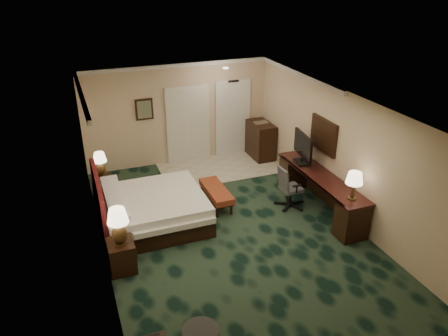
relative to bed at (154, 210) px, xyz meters
name	(u,v)px	position (x,y,z in m)	size (l,w,h in m)	color
floor	(230,231)	(1.37, -0.83, -0.33)	(5.00, 7.50, 0.00)	black
ceiling	(231,104)	(1.37, -0.83, 2.37)	(5.00, 7.50, 0.00)	silver
wall_back	(178,114)	(1.37, 2.92, 1.02)	(5.00, 0.00, 2.70)	beige
wall_front	(344,299)	(1.37, -4.58, 1.02)	(5.00, 0.00, 2.70)	beige
wall_left	(97,194)	(-1.13, -0.83, 1.02)	(0.00, 7.50, 2.70)	beige
wall_right	(340,154)	(3.87, -0.83, 1.02)	(0.00, 7.50, 2.70)	beige
crown_molding	(231,107)	(1.37, -0.83, 2.32)	(5.00, 7.50, 0.10)	white
tile_patch	(221,168)	(2.27, 2.07, -0.32)	(3.20, 1.70, 0.01)	beige
headboard	(99,200)	(-1.07, 0.17, 0.37)	(0.12, 2.00, 1.40)	#4D1018
entry_door	(233,119)	(2.92, 2.89, 0.72)	(1.02, 0.06, 2.18)	white
closet_doors	(188,124)	(1.62, 2.88, 0.72)	(1.20, 0.06, 2.10)	beige
wall_art	(144,109)	(0.47, 2.88, 1.27)	(0.45, 0.06, 0.55)	#51675B
wall_mirror	(324,135)	(3.83, -0.23, 1.22)	(0.05, 0.95, 0.75)	white
bed	(154,210)	(0.00, 0.00, 0.00)	(2.06, 1.91, 0.65)	white
nightstand_near	(122,256)	(-0.88, -1.28, -0.04)	(0.45, 0.52, 0.57)	black
nightstand_far	(103,188)	(-0.89, 1.50, -0.05)	(0.44, 0.51, 0.56)	black
lamp_near	(119,227)	(-0.88, -1.32, 0.59)	(0.37, 0.37, 0.70)	#321F0C
lamp_far	(100,164)	(-0.87, 1.56, 0.52)	(0.31, 0.31, 0.58)	#321F0C
bed_bench	(216,196)	(1.48, 0.28, -0.12)	(0.43, 1.23, 0.42)	maroon
desk	(319,193)	(3.54, -0.71, 0.09)	(0.62, 2.86, 0.83)	black
tv	(303,149)	(3.48, 0.02, 0.86)	(0.08, 0.92, 0.72)	black
desk_lamp	(354,186)	(3.55, -1.80, 0.79)	(0.33, 0.33, 0.58)	#321F0C
desk_chair	(291,187)	(3.02, -0.37, 0.16)	(0.57, 0.53, 0.98)	#494949
minibar	(260,140)	(3.56, 2.37, 0.18)	(0.53, 0.95, 1.01)	black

